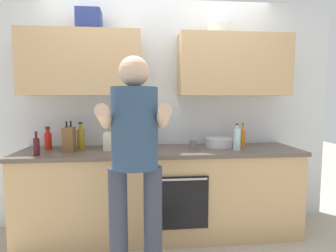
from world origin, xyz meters
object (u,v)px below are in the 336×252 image
at_px(bottle_soda, 141,134).
at_px(bottle_juice, 243,137).
at_px(bottle_water, 237,139).
at_px(mixing_bowl, 219,142).
at_px(bottle_oil, 81,138).
at_px(grocery_bag_rice, 117,141).
at_px(cup_stoneware, 193,144).
at_px(bottle_wine, 37,146).
at_px(bottle_hotsauce, 48,140).
at_px(bottle_soy, 149,138).
at_px(person_standing, 135,153).
at_px(knife_block, 69,139).

relative_size(bottle_soda, bottle_juice, 1.42).
xyz_separation_m(bottle_water, mixing_bowl, (-0.12, 0.22, -0.07)).
height_order(bottle_soda, bottle_oil, bottle_soda).
bearing_deg(grocery_bag_rice, bottle_water, -7.96).
relative_size(cup_stoneware, grocery_bag_rice, 0.39).
bearing_deg(mixing_bowl, bottle_wine, -171.15).
relative_size(bottle_wine, cup_stoneware, 2.22).
bearing_deg(bottle_hotsauce, bottle_wine, -91.00).
relative_size(bottle_juice, bottle_soy, 1.04).
relative_size(person_standing, bottle_soy, 7.25).
xyz_separation_m(bottle_wine, grocery_bag_rice, (0.71, 0.23, 0.00)).
distance_m(cup_stoneware, mixing_bowl, 0.32).
distance_m(person_standing, bottle_soy, 0.93).
bearing_deg(bottle_wine, person_standing, -32.69).
relative_size(bottle_wine, grocery_bag_rice, 0.86).
relative_size(person_standing, mixing_bowl, 6.05).
bearing_deg(bottle_oil, cup_stoneware, -6.64).
xyz_separation_m(bottle_soy, mixing_bowl, (0.75, -0.07, -0.05)).
distance_m(bottle_soda, mixing_bowl, 0.84).
xyz_separation_m(bottle_wine, bottle_oil, (0.33, 0.30, 0.03)).
distance_m(bottle_wine, bottle_oil, 0.45).
xyz_separation_m(person_standing, bottle_water, (1.00, 0.64, -0.01)).
distance_m(bottle_juice, bottle_hotsauce, 2.06).
height_order(bottle_juice, bottle_hotsauce, bottle_juice).
xyz_separation_m(bottle_juice, bottle_water, (-0.16, -0.26, 0.02)).
relative_size(bottle_oil, grocery_bag_rice, 1.08).
bearing_deg(cup_stoneware, knife_block, 179.95).
bearing_deg(bottle_juice, bottle_soy, 178.69).
xyz_separation_m(person_standing, bottle_soda, (0.05, 0.87, 0.03)).
relative_size(bottle_juice, bottle_oil, 0.89).
distance_m(bottle_juice, grocery_bag_rice, 1.36).
xyz_separation_m(person_standing, knife_block, (-0.65, 0.74, 0.00)).
bearing_deg(bottle_hotsauce, knife_block, -29.06).
xyz_separation_m(bottle_oil, grocery_bag_rice, (0.38, -0.07, -0.02)).
height_order(bottle_oil, bottle_soy, bottle_oil).
relative_size(bottle_wine, bottle_water, 0.82).
distance_m(bottle_wine, mixing_bowl, 1.80).
height_order(bottle_oil, knife_block, knife_block).
distance_m(person_standing, bottle_oil, 1.04).
bearing_deg(mixing_bowl, knife_block, -175.83).
bearing_deg(bottle_soy, bottle_juice, -1.31).
distance_m(person_standing, cup_stoneware, 0.95).
xyz_separation_m(bottle_water, grocery_bag_rice, (-1.19, 0.17, -0.03)).
bearing_deg(grocery_bag_rice, bottle_juice, 4.09).
height_order(bottle_wine, bottle_soda, bottle_soda).
distance_m(bottle_soy, cup_stoneware, 0.49).
xyz_separation_m(bottle_soy, grocery_bag_rice, (-0.32, -0.12, -0.01)).
bearing_deg(bottle_soy, grocery_bag_rice, -159.55).
relative_size(bottle_water, bottle_oil, 0.97).
bearing_deg(person_standing, mixing_bowl, 44.08).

